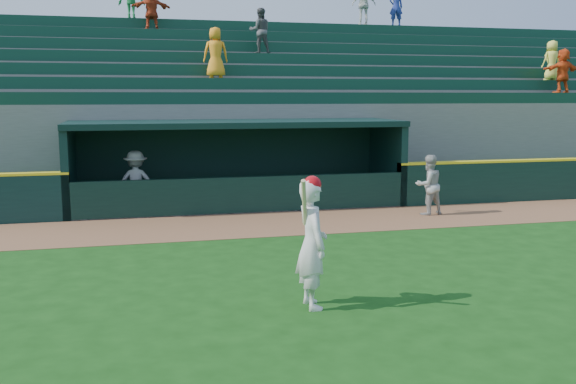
% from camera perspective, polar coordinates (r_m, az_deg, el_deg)
% --- Properties ---
extents(ground, '(120.00, 120.00, 0.00)m').
position_cam_1_polar(ground, '(11.31, 1.95, -7.71)').
color(ground, '#144010').
rests_on(ground, ground).
extents(warning_track, '(40.00, 3.00, 0.01)m').
position_cam_1_polar(warning_track, '(15.95, -2.83, -2.89)').
color(warning_track, brown).
rests_on(warning_track, ground).
extents(dugout_player_front, '(0.88, 0.74, 1.61)m').
position_cam_1_polar(dugout_player_front, '(17.54, 12.39, 0.62)').
color(dugout_player_front, '#ABACA6').
rests_on(dugout_player_front, ground).
extents(dugout_player_inside, '(1.13, 0.70, 1.68)m').
position_cam_1_polar(dugout_player_inside, '(18.01, -13.35, 0.91)').
color(dugout_player_inside, '#A09F9A').
rests_on(dugout_player_inside, ground).
extents(dugout, '(9.40, 2.80, 2.46)m').
position_cam_1_polar(dugout, '(18.78, -4.67, 3.00)').
color(dugout, slate).
rests_on(dugout, ground).
extents(stands, '(34.50, 6.25, 7.59)m').
position_cam_1_polar(stands, '(23.23, -6.48, 6.60)').
color(stands, slate).
rests_on(stands, ground).
extents(batter_at_plate, '(0.54, 0.83, 2.02)m').
position_cam_1_polar(batter_at_plate, '(9.61, 2.14, -4.48)').
color(batter_at_plate, silver).
rests_on(batter_at_plate, ground).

